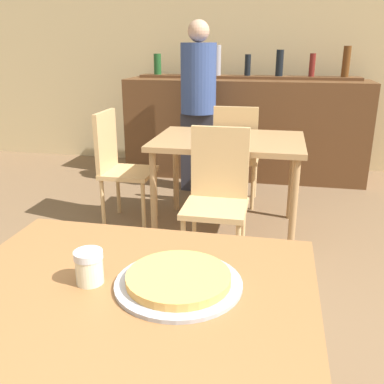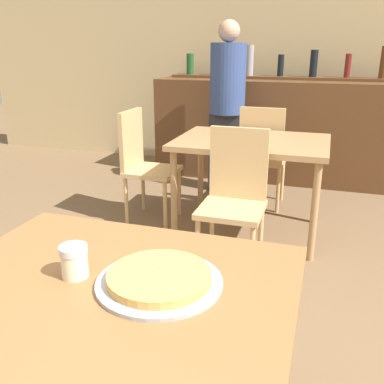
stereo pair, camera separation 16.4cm
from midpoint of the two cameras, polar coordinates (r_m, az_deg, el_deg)
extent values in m
cube|color=#D1B784|center=(5.22, 6.93, 18.74)|extent=(8.00, 0.05, 2.80)
cube|color=brown|center=(1.25, -12.26, -13.29)|extent=(1.03, 0.81, 0.04)
cylinder|color=brown|center=(1.90, -20.24, -15.69)|extent=(0.05, 0.05, 0.74)
cylinder|color=brown|center=(1.67, 9.45, -20.12)|extent=(0.05, 0.05, 0.74)
cube|color=#A87F51|center=(3.26, 3.48, 6.78)|extent=(1.12, 0.81, 0.04)
cylinder|color=#A87F51|center=(3.15, -6.63, -0.84)|extent=(0.05, 0.05, 0.71)
cylinder|color=#A87F51|center=(3.00, 11.87, -2.14)|extent=(0.05, 0.05, 0.71)
cylinder|color=#A87F51|center=(3.77, -3.41, 2.65)|extent=(0.05, 0.05, 0.71)
cylinder|color=#A87F51|center=(3.65, 11.94, 1.71)|extent=(0.05, 0.05, 0.71)
cube|color=brown|center=(4.80, 5.98, 8.34)|extent=(2.60, 0.56, 1.06)
cube|color=brown|center=(4.87, 6.39, 14.98)|extent=(2.39, 0.24, 0.03)
cylinder|color=#1E5123|center=(5.06, -5.59, 16.61)|extent=(0.08, 0.08, 0.23)
cylinder|color=maroon|center=(4.97, -1.69, 16.80)|extent=(0.08, 0.08, 0.25)
cylinder|color=#9999A3|center=(4.90, 2.34, 17.15)|extent=(0.09, 0.09, 0.32)
cylinder|color=black|center=(4.86, 6.44, 16.47)|extent=(0.07, 0.07, 0.22)
cylinder|color=black|center=(4.84, 10.62, 16.55)|extent=(0.08, 0.08, 0.27)
cylinder|color=maroon|center=(4.85, 14.77, 16.05)|extent=(0.06, 0.06, 0.24)
cylinder|color=#5B3314|center=(4.87, 18.94, 16.13)|extent=(0.08, 0.08, 0.31)
cube|color=tan|center=(2.72, 1.36, -2.24)|extent=(0.40, 0.40, 0.04)
cube|color=tan|center=(2.81, 2.06, 3.94)|extent=(0.38, 0.04, 0.47)
cylinder|color=tan|center=(2.69, -2.93, -7.70)|extent=(0.03, 0.03, 0.41)
cylinder|color=tan|center=(2.64, 4.33, -8.36)|extent=(0.03, 0.03, 0.41)
cylinder|color=tan|center=(2.99, -1.31, -4.84)|extent=(0.03, 0.03, 0.41)
cylinder|color=tan|center=(2.94, 5.20, -5.36)|extent=(0.03, 0.03, 0.41)
cube|color=tan|center=(3.96, 4.77, 4.53)|extent=(0.40, 0.40, 0.04)
cube|color=tan|center=(3.72, 4.53, 7.65)|extent=(0.38, 0.04, 0.47)
cylinder|color=tan|center=(4.16, 7.30, 1.99)|extent=(0.03, 0.03, 0.41)
cylinder|color=tan|center=(4.20, 2.67, 2.28)|extent=(0.03, 0.03, 0.41)
cylinder|color=tan|center=(3.84, 6.88, 0.53)|extent=(0.03, 0.03, 0.41)
cylinder|color=tan|center=(3.88, 1.88, 0.86)|extent=(0.03, 0.03, 0.41)
cube|color=tan|center=(3.53, -9.75, 2.54)|extent=(0.40, 0.40, 0.04)
cube|color=tan|center=(3.54, -12.75, 6.64)|extent=(0.04, 0.38, 0.47)
cylinder|color=tan|center=(3.39, -7.88, -2.04)|extent=(0.03, 0.03, 0.41)
cylinder|color=tan|center=(3.70, -6.16, -0.18)|extent=(0.03, 0.03, 0.41)
cylinder|color=tan|center=(3.52, -13.12, -1.60)|extent=(0.03, 0.03, 0.41)
cylinder|color=tan|center=(3.81, -11.04, 0.16)|extent=(0.03, 0.03, 0.41)
cylinder|color=#A3A3A8|center=(1.22, -5.74, -12.16)|extent=(0.36, 0.36, 0.01)
cylinder|color=gold|center=(1.21, -5.77, -11.43)|extent=(0.29, 0.29, 0.02)
cylinder|color=beige|center=(1.27, -17.21, -10.05)|extent=(0.08, 0.08, 0.08)
cylinder|color=silver|center=(1.25, -17.43, -8.10)|extent=(0.08, 0.08, 0.02)
cube|color=#2D2D38|center=(4.33, -0.27, 5.36)|extent=(0.32, 0.18, 0.78)
cylinder|color=#33477F|center=(4.22, -0.29, 14.87)|extent=(0.34, 0.34, 0.65)
sphere|color=tan|center=(4.21, -0.30, 20.68)|extent=(0.20, 0.20, 0.20)
camera|label=1|loc=(0.08, -92.86, -0.99)|focal=40.00mm
camera|label=2|loc=(0.08, 87.14, 0.99)|focal=40.00mm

